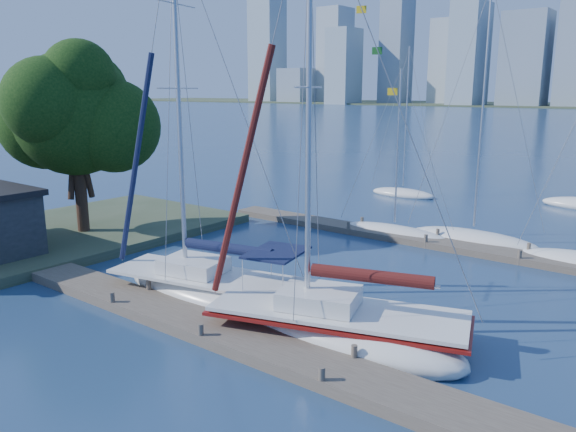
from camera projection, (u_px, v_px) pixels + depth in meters
The scene contains 10 objects.
ground at pixel (220, 337), 19.96m from camera, with size 700.00×700.00×0.00m, color navy.
near_dock at pixel (220, 332), 19.92m from camera, with size 26.00×2.00×0.40m, color brown.
far_dock at pixel (449, 245), 31.10m from camera, with size 30.00×1.80×0.36m, color brown.
shore at pixel (44, 238), 32.35m from camera, with size 12.00×22.00×0.50m, color #38472D.
tree at pixel (74, 111), 31.39m from camera, with size 8.98×8.16×11.25m.
sailboat_navy at pixel (207, 272), 23.36m from camera, with size 9.50×4.81×15.49m.
sailboat_maroon at pixel (337, 308), 19.56m from camera, with size 10.05×5.87×15.52m.
bg_boat_1 at pixel (394, 232), 33.71m from camera, with size 7.15×3.02×10.04m.
bg_boat_2 at pixel (473, 239), 32.01m from camera, with size 7.70×4.61×14.38m.
bg_boat_6 at pixel (403, 193), 46.33m from camera, with size 5.73×2.79×12.19m.
Camera 1 is at (13.24, -13.19, 8.60)m, focal length 35.00 mm.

